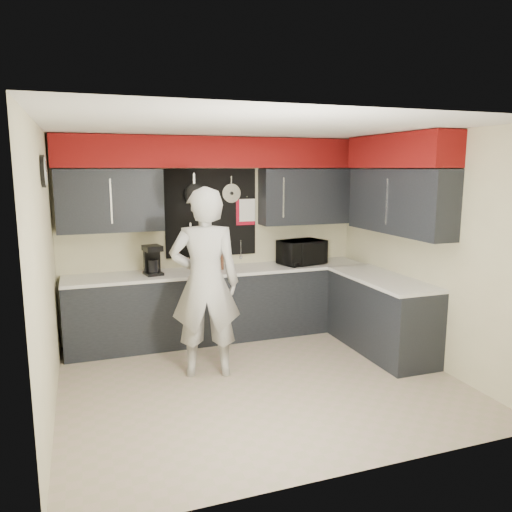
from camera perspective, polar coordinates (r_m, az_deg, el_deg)
name	(u,v)px	position (r m, az deg, el deg)	size (l,w,h in m)	color
ground	(259,381)	(5.41, 0.39, -14.06)	(4.00, 4.00, 0.00)	tan
back_wall_assembly	(218,184)	(6.47, -4.39, 8.24)	(4.00, 0.36, 2.60)	beige
right_wall_assembly	(402,191)	(6.06, 16.37, 7.10)	(0.36, 3.50, 2.60)	beige
left_wall_assembly	(46,269)	(4.75, -22.90, -1.39)	(0.05, 3.50, 2.60)	beige
base_cabinets	(265,307)	(6.42, 1.08, -5.81)	(3.95, 2.20, 0.92)	black
microwave	(302,252)	(6.78, 5.24, 0.43)	(0.59, 0.40, 0.33)	black
knife_block	(220,261)	(6.44, -4.19, -0.57)	(0.10, 0.10, 0.21)	#342210
utensil_crock	(210,264)	(6.42, -5.27, -0.94)	(0.11, 0.11, 0.14)	white
coffee_maker	(152,259)	(6.23, -11.75, -0.37)	(0.24, 0.28, 0.36)	black
person	(205,283)	(5.30, -5.82, -3.10)	(0.74, 0.49, 2.02)	#BCBCB9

